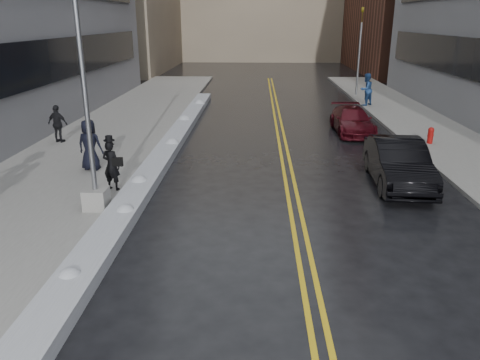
# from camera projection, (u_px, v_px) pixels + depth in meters

# --- Properties ---
(ground) EXTENTS (160.00, 160.00, 0.00)m
(ground) POSITION_uv_depth(u_px,v_px,m) (202.00, 246.00, 11.67)
(ground) COLOR black
(ground) RESTS_ON ground
(sidewalk_west) EXTENTS (5.50, 50.00, 0.15)m
(sidewalk_west) POSITION_uv_depth(u_px,v_px,m) (102.00, 142.00, 21.29)
(sidewalk_west) COLOR gray
(sidewalk_west) RESTS_ON ground
(sidewalk_east) EXTENTS (4.00, 50.00, 0.15)m
(sidewalk_east) POSITION_uv_depth(u_px,v_px,m) (452.00, 145.00, 20.74)
(sidewalk_east) COLOR gray
(sidewalk_east) RESTS_ON ground
(lane_line_left) EXTENTS (0.12, 50.00, 0.01)m
(lane_line_left) POSITION_uv_depth(u_px,v_px,m) (279.00, 145.00, 21.03)
(lane_line_left) COLOR gold
(lane_line_left) RESTS_ON ground
(lane_line_right) EXTENTS (0.12, 50.00, 0.01)m
(lane_line_right) POSITION_uv_depth(u_px,v_px,m) (286.00, 145.00, 21.02)
(lane_line_right) COLOR gold
(lane_line_right) RESTS_ON ground
(snow_ridge) EXTENTS (0.90, 30.00, 0.34)m
(snow_ridge) POSITION_uv_depth(u_px,v_px,m) (165.00, 152.00, 19.26)
(snow_ridge) COLOR #B9BAC2
(snow_ridge) RESTS_ON ground
(lamppost) EXTENTS (0.65, 0.65, 7.62)m
(lamppost) POSITION_uv_depth(u_px,v_px,m) (89.00, 128.00, 12.85)
(lamppost) COLOR gray
(lamppost) RESTS_ON sidewalk_west
(fire_hydrant) EXTENTS (0.26, 0.26, 0.73)m
(fire_hydrant) POSITION_uv_depth(u_px,v_px,m) (431.00, 134.00, 20.62)
(fire_hydrant) COLOR maroon
(fire_hydrant) RESTS_ON sidewalk_east
(traffic_signal) EXTENTS (0.16, 0.20, 6.00)m
(traffic_signal) POSITION_uv_depth(u_px,v_px,m) (360.00, 48.00, 32.93)
(traffic_signal) COLOR gray
(traffic_signal) RESTS_ON sidewalk_east
(pedestrian_fedora) EXTENTS (0.68, 0.54, 1.62)m
(pedestrian_fedora) POSITION_uv_depth(u_px,v_px,m) (111.00, 165.00, 14.88)
(pedestrian_fedora) COLOR black
(pedestrian_fedora) RESTS_ON sidewalk_west
(pedestrian_c) EXTENTS (0.98, 0.71, 1.86)m
(pedestrian_c) POSITION_uv_depth(u_px,v_px,m) (90.00, 145.00, 16.85)
(pedestrian_c) COLOR black
(pedestrian_c) RESTS_ON sidewalk_west
(pedestrian_d) EXTENTS (1.05, 0.65, 1.67)m
(pedestrian_d) POSITION_uv_depth(u_px,v_px,m) (58.00, 124.00, 20.68)
(pedestrian_d) COLOR black
(pedestrian_d) RESTS_ON sidewalk_west
(pedestrian_east) EXTENTS (1.24, 1.20, 2.01)m
(pedestrian_east) POSITION_uv_depth(u_px,v_px,m) (366.00, 89.00, 29.55)
(pedestrian_east) COLOR navy
(pedestrian_east) RESTS_ON sidewalk_east
(car_black) EXTENTS (1.88, 4.76, 1.54)m
(car_black) POSITION_uv_depth(u_px,v_px,m) (398.00, 163.00, 15.80)
(car_black) COLOR black
(car_black) RESTS_ON ground
(car_maroon) EXTENTS (1.79, 4.28, 1.24)m
(car_maroon) POSITION_uv_depth(u_px,v_px,m) (352.00, 121.00, 23.11)
(car_maroon) COLOR #420A12
(car_maroon) RESTS_ON ground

